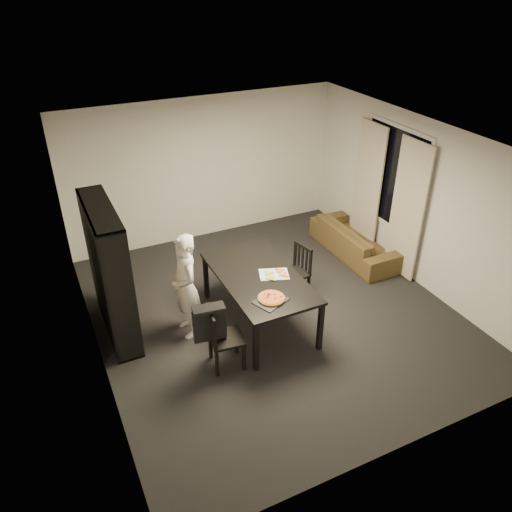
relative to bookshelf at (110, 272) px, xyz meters
name	(u,v)px	position (x,y,z in m)	size (l,w,h in m)	color
room	(274,235)	(2.16, -0.60, 0.35)	(5.01, 5.51, 2.61)	black
window_pane	(393,177)	(4.64, 0.00, 0.55)	(0.02, 1.40, 1.60)	black
window_frame	(393,177)	(4.64, 0.00, 0.55)	(0.03, 1.52, 1.72)	white
curtain_left	(407,210)	(4.56, -0.52, 0.20)	(0.03, 0.70, 2.25)	beige
curtain_right	(367,187)	(4.56, 0.52, 0.20)	(0.03, 0.70, 2.25)	beige
bookshelf	(110,272)	(0.00, 0.00, 0.00)	(0.35, 1.50, 1.90)	black
dining_table	(259,280)	(1.87, -0.71, -0.24)	(1.05, 1.88, 0.78)	black
chair_left	(220,334)	(1.03, -1.32, -0.44)	(0.46, 0.46, 0.89)	black
chair_right	(298,268)	(2.71, -0.35, -0.47)	(0.47, 0.47, 0.85)	black
draped_jacket	(209,322)	(0.91, -1.31, -0.22)	(0.42, 0.22, 0.49)	black
person	(186,287)	(0.88, -0.49, -0.19)	(0.56, 0.37, 1.53)	silver
baking_tray	(271,301)	(1.75, -1.31, -0.16)	(0.40, 0.32, 0.01)	black
pepperoni_pizza	(271,298)	(1.77, -1.28, -0.14)	(0.35, 0.35, 0.03)	olive
kitchen_towel	(274,274)	(2.07, -0.77, -0.16)	(0.40, 0.30, 0.01)	silver
pizza_slices	(276,274)	(2.09, -0.79, -0.15)	(0.37, 0.31, 0.01)	gold
sofa	(355,240)	(4.25, 0.30, -0.67)	(1.89, 0.74, 0.55)	#47371C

